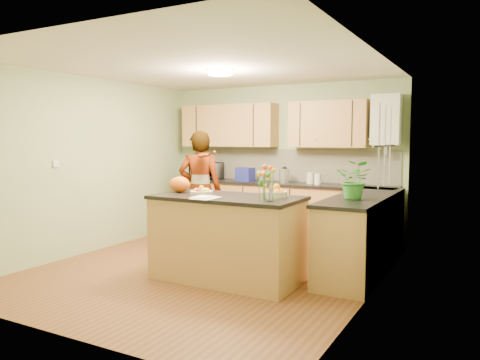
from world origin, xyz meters
The scene contains 28 objects.
floor centered at (0.00, 0.00, 0.00)m, with size 4.50×4.50×0.00m, color brown.
ceiling centered at (0.00, 0.00, 2.50)m, with size 4.00×4.50×0.02m, color silver.
wall_back centered at (0.00, 2.25, 1.25)m, with size 4.00×0.02×2.50m, color #93AC7B.
wall_front centered at (0.00, -2.25, 1.25)m, with size 4.00×0.02×2.50m, color #93AC7B.
wall_left centered at (-2.00, 0.00, 1.25)m, with size 0.02×4.50×2.50m, color #93AC7B.
wall_right centered at (2.00, 0.00, 1.25)m, with size 0.02×4.50×2.50m, color #93AC7B.
back_counter centered at (0.10, 1.95, 0.47)m, with size 3.64×0.62×0.94m.
right_counter centered at (1.70, 0.85, 0.47)m, with size 0.62×2.24×0.94m.
splashback centered at (0.10, 2.23, 1.20)m, with size 3.60×0.02×0.52m, color silver.
upper_cabinets centered at (-0.18, 2.08, 1.85)m, with size 3.20×0.34×0.70m.
boiler centered at (1.70, 2.09, 1.90)m, with size 0.40×0.30×0.86m.
window_right centered at (1.99, 0.60, 1.55)m, with size 0.01×1.30×1.05m.
light_switch centered at (-1.99, -0.60, 1.30)m, with size 0.02×0.09×0.09m, color silver.
ceiling_lamp centered at (0.00, 0.30, 2.46)m, with size 0.30×0.30×0.07m.
peninsula_island centered at (0.41, -0.25, 0.49)m, with size 1.70×0.87×0.98m.
fruit_dish centered at (0.06, -0.25, 1.02)m, with size 0.27×0.27×0.09m.
orange_bowl centered at (0.96, -0.10, 1.04)m, with size 0.24×0.24×0.14m.
flower_vase centered at (1.01, -0.43, 1.26)m, with size 0.23×0.23×0.43m.
orange_bag centered at (-0.29, -0.20, 1.07)m, with size 0.26×0.22×0.19m, color orange.
papers centered at (0.31, -0.55, 0.98)m, with size 0.23×0.32×0.01m, color white.
violinist centered at (-0.74, 0.94, 0.87)m, with size 0.64×0.42×1.75m, color tan.
violin centered at (-0.54, 0.72, 1.40)m, with size 0.56×0.23×0.11m, color #591405, non-canonical shape.
microwave centered at (-1.26, 1.93, 1.08)m, with size 0.52×0.35×0.29m, color silver.
blue_box centered at (-0.50, 1.91, 1.05)m, with size 0.27×0.20×0.22m, color navy.
kettle centered at (0.18, 1.94, 1.06)m, with size 0.16×0.16×0.30m.
jar_cream centered at (0.61, 1.95, 1.03)m, with size 0.11×0.11×0.17m, color beige.
jar_white centered at (0.75, 1.89, 1.02)m, with size 0.11×0.11×0.16m, color silver.
potted_plant centered at (1.70, 0.44, 1.16)m, with size 0.40×0.35×0.45m, color #2E7E2A.
Camera 1 is at (3.08, -4.83, 1.62)m, focal length 35.00 mm.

